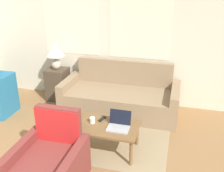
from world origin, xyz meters
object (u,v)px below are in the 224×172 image
at_px(tv_remote, 102,119).
at_px(snack_bowl, 75,125).
at_px(couch, 120,97).
at_px(cup_navy, 92,120).
at_px(laptop, 119,124).
at_px(table_lamp, 55,52).
at_px(coffee_table, 102,127).
at_px(cup_white, 127,119).
at_px(cup_yellow, 79,113).
at_px(armchair, 51,165).

bearing_deg(tv_remote, snack_bowl, -134.79).
xyz_separation_m(couch, tv_remote, (-0.02, -1.10, 0.15)).
height_order(cup_navy, snack_bowl, cup_navy).
bearing_deg(laptop, table_lamp, 138.52).
xyz_separation_m(cup_navy, tv_remote, (0.10, 0.13, -0.03)).
bearing_deg(coffee_table, cup_white, 32.18).
bearing_deg(table_lamp, cup_white, -36.06).
bearing_deg(snack_bowl, cup_white, 28.17).
height_order(table_lamp, cup_white, table_lamp).
distance_m(table_lamp, snack_bowl, 1.94).
bearing_deg(snack_bowl, cup_yellow, 100.46).
bearing_deg(laptop, snack_bowl, -165.74).
bearing_deg(laptop, armchair, -128.67).
height_order(cup_yellow, cup_white, cup_yellow).
distance_m(cup_navy, snack_bowl, 0.26).
xyz_separation_m(table_lamp, laptop, (1.60, -1.41, -0.53)).
bearing_deg(cup_navy, couch, 84.34).
relative_size(cup_yellow, cup_white, 1.11).
height_order(cup_navy, tv_remote, cup_navy).
distance_m(table_lamp, laptop, 2.20).
relative_size(cup_navy, snack_bowl, 0.45).
bearing_deg(snack_bowl, armchair, -94.53).
distance_m(cup_white, snack_bowl, 0.74).
relative_size(armchair, cup_yellow, 8.22).
bearing_deg(cup_yellow, couch, 71.55).
distance_m(coffee_table, cup_yellow, 0.43).
height_order(laptop, cup_white, laptop).
relative_size(coffee_table, cup_white, 10.62).
height_order(armchair, cup_navy, armchair).
xyz_separation_m(couch, cup_navy, (-0.12, -1.23, 0.18)).
bearing_deg(laptop, cup_navy, 176.41).
distance_m(coffee_table, laptop, 0.26).
height_order(coffee_table, snack_bowl, snack_bowl).
relative_size(cup_white, tv_remote, 0.62).
bearing_deg(couch, coffee_table, -88.70).
bearing_deg(cup_white, cup_yellow, -175.70).
distance_m(snack_bowl, tv_remote, 0.42).
xyz_separation_m(laptop, cup_white, (0.07, 0.20, -0.01)).
xyz_separation_m(cup_yellow, cup_white, (0.70, 0.05, -0.02)).
xyz_separation_m(table_lamp, snack_bowl, (1.01, -1.56, -0.55)).
xyz_separation_m(coffee_table, cup_white, (0.31, 0.19, 0.08)).
relative_size(armchair, snack_bowl, 4.73).
height_order(table_lamp, cup_navy, table_lamp).
distance_m(couch, cup_yellow, 1.18).
distance_m(coffee_table, cup_navy, 0.17).
relative_size(couch, table_lamp, 4.01).
bearing_deg(laptop, cup_white, 71.39).
distance_m(couch, cup_navy, 1.25).
bearing_deg(tv_remote, cup_yellow, -179.24).
bearing_deg(cup_yellow, laptop, -12.98).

